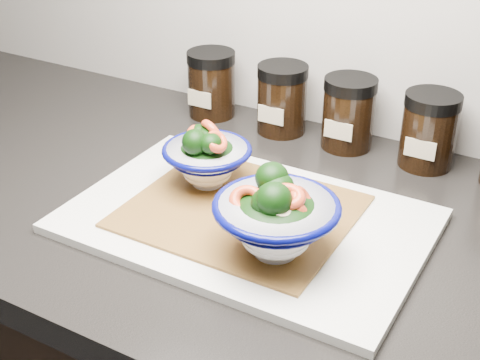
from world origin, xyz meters
The scene contains 9 objects.
countertop centered at (0.00, 1.45, 0.88)m, with size 3.50×0.60×0.04m, color black.
cutting_board centered at (-0.16, 1.41, 0.91)m, with size 0.45×0.30×0.01m, color silver.
bamboo_mat centered at (-0.18, 1.42, 0.91)m, with size 0.28×0.24×0.00m, color olive.
bowl_left centered at (-0.25, 1.46, 0.96)m, with size 0.12×0.12×0.10m.
bowl_right centered at (-0.10, 1.36, 0.96)m, with size 0.15×0.15×0.10m.
spice_jar_a centered at (-0.39, 1.69, 0.96)m, with size 0.08×0.08×0.11m.
spice_jar_b centered at (-0.25, 1.69, 0.96)m, with size 0.08×0.08×0.11m.
spice_jar_c centered at (-0.14, 1.69, 0.96)m, with size 0.08×0.08×0.11m.
spice_jar_d centered at (-0.01, 1.69, 0.96)m, with size 0.08×0.08×0.11m.
Camera 1 is at (0.19, 0.78, 1.37)m, focal length 50.00 mm.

